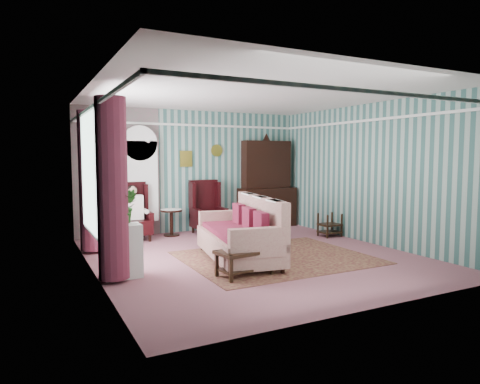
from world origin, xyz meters
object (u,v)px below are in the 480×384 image
dresser_hutch (267,181)px  wingback_left (133,212)px  seated_woman (133,213)px  wingback_right (208,207)px  round_side_table (171,223)px  nest_table (330,224)px  bookcase (140,187)px  coffee_table (245,263)px  floral_armchair (255,221)px  sofa (238,234)px  plant_stand (122,251)px

dresser_hutch → wingback_left: bearing=-175.6°
seated_woman → wingback_left: bearing=0.0°
wingback_right → round_side_table: size_ratio=2.08×
nest_table → bookcase: bearing=153.1°
wingback_left → nest_table: size_ratio=2.31×
coffee_table → wingback_left: bearing=103.9°
floral_armchair → sofa: bearing=155.5°
floral_armchair → wingback_left: bearing=75.5°
wingback_right → nest_table: (2.32, -1.55, -0.35)m
dresser_hutch → floral_armchair: size_ratio=2.68×
bookcase → nest_table: (3.82, -1.94, -0.85)m
dresser_hutch → seated_woman: dresser_hutch is taller
nest_table → sofa: (-2.87, -1.08, 0.20)m
wingback_right → floral_armchair: 1.37m
plant_stand → floral_armchair: floral_armchair is taller
sofa → floral_armchair: (1.10, 1.40, -0.03)m
bookcase → plant_stand: bearing=-108.5°
round_side_table → plant_stand: bearing=-120.4°
bookcase → dresser_hutch: (3.25, -0.12, 0.06)m
wingback_right → round_side_table: wingback_right is taller
wingback_left → plant_stand: wingback_left is taller
wingback_left → floral_armchair: wingback_left is taller
dresser_hutch → seated_woman: bearing=-175.6°
seated_woman → coffee_table: seated_woman is taller
bookcase → coffee_table: (0.62, -3.90, -0.92)m
bookcase → nest_table: 4.37m
wingback_left → wingback_right: bearing=0.0°
round_side_table → coffee_table: bearing=-90.5°
bookcase → round_side_table: 1.07m
bookcase → seated_woman: 0.70m
floral_armchair → bookcase: bearing=65.3°
dresser_hutch → plant_stand: (-4.30, -3.02, -0.78)m
coffee_table → bookcase: bearing=99.0°
floral_armchair → coffee_table: floral_armchair is taller
nest_table → plant_stand: plant_stand is taller
nest_table → floral_armchair: (-1.77, 0.31, 0.17)m
round_side_table → coffee_table: round_side_table is taller
wingback_right → coffee_table: size_ratio=1.45×
wingback_right → bookcase: bearing=165.4°
seated_woman → floral_armchair: 2.62m
round_side_table → sofa: bearing=-83.8°
dresser_hutch → round_side_table: bearing=-177.4°
bookcase → dresser_hutch: dresser_hutch is taller
seated_woman → round_side_table: seated_woman is taller
wingback_left → wingback_right: same height
dresser_hutch → coffee_table: size_ratio=2.74×
seated_woman → floral_armchair: seated_woman is taller
wingback_right → sofa: wingback_right is taller
sofa → coffee_table: size_ratio=2.61×
bookcase → floral_armchair: size_ratio=2.54×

